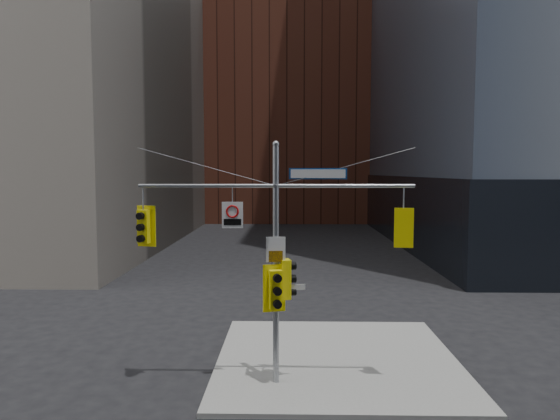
{
  "coord_description": "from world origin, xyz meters",
  "views": [
    {
      "loc": [
        0.41,
        -12.44,
        6.42
      ],
      "look_at": [
        0.12,
        2.0,
        5.3
      ],
      "focal_mm": 32.0,
      "sensor_mm": 36.0,
      "label": 1
    }
  ],
  "objects_px": {
    "traffic_light_pole_side": "(287,279)",
    "regulatory_sign_arm": "(232,214)",
    "street_sign_blade": "(318,174)",
    "signal_assembly": "(276,240)",
    "traffic_light_west_arm": "(144,227)",
    "traffic_light_pole_front": "(276,289)",
    "traffic_light_east_arm": "(403,227)"
  },
  "relations": [
    {
      "from": "traffic_light_east_arm",
      "to": "traffic_light_pole_front",
      "type": "distance_m",
      "value": 4.12
    },
    {
      "from": "traffic_light_pole_side",
      "to": "traffic_light_pole_front",
      "type": "xyz_separation_m",
      "value": [
        -0.33,
        -0.29,
        -0.25
      ]
    },
    {
      "from": "signal_assembly",
      "to": "traffic_light_pole_side",
      "type": "height_order",
      "value": "signal_assembly"
    },
    {
      "from": "traffic_light_west_arm",
      "to": "traffic_light_pole_front",
      "type": "relative_size",
      "value": 0.87
    },
    {
      "from": "traffic_light_east_arm",
      "to": "regulatory_sign_arm",
      "type": "height_order",
      "value": "regulatory_sign_arm"
    },
    {
      "from": "traffic_light_east_arm",
      "to": "traffic_light_pole_front",
      "type": "xyz_separation_m",
      "value": [
        -3.7,
        -0.27,
        -1.79
      ]
    },
    {
      "from": "signal_assembly",
      "to": "traffic_light_west_arm",
      "type": "height_order",
      "value": "signal_assembly"
    },
    {
      "from": "regulatory_sign_arm",
      "to": "signal_assembly",
      "type": "bearing_deg",
      "value": -0.55
    },
    {
      "from": "signal_assembly",
      "to": "regulatory_sign_arm",
      "type": "distance_m",
      "value": 1.47
    },
    {
      "from": "signal_assembly",
      "to": "regulatory_sign_arm",
      "type": "height_order",
      "value": "signal_assembly"
    },
    {
      "from": "traffic_light_west_arm",
      "to": "traffic_light_pole_front",
      "type": "distance_m",
      "value": 4.28
    },
    {
      "from": "signal_assembly",
      "to": "traffic_light_east_arm",
      "type": "xyz_separation_m",
      "value": [
        3.7,
        0.0,
        0.38
      ]
    },
    {
      "from": "traffic_light_east_arm",
      "to": "regulatory_sign_arm",
      "type": "distance_m",
      "value": 4.97
    },
    {
      "from": "traffic_light_pole_front",
      "to": "signal_assembly",
      "type": "bearing_deg",
      "value": 74.68
    },
    {
      "from": "traffic_light_west_arm",
      "to": "street_sign_blade",
      "type": "xyz_separation_m",
      "value": [
        5.1,
        -0.01,
        1.55
      ]
    },
    {
      "from": "signal_assembly",
      "to": "traffic_light_west_arm",
      "type": "bearing_deg",
      "value": 179.81
    },
    {
      "from": "regulatory_sign_arm",
      "to": "street_sign_blade",
      "type": "bearing_deg",
      "value": -0.93
    },
    {
      "from": "traffic_light_east_arm",
      "to": "traffic_light_pole_front",
      "type": "relative_size",
      "value": 0.82
    },
    {
      "from": "traffic_light_west_arm",
      "to": "traffic_light_pole_side",
      "type": "height_order",
      "value": "traffic_light_west_arm"
    },
    {
      "from": "traffic_light_pole_front",
      "to": "regulatory_sign_arm",
      "type": "xyz_separation_m",
      "value": [
        -1.26,
        0.25,
        2.16
      ]
    },
    {
      "from": "traffic_light_pole_front",
      "to": "regulatory_sign_arm",
      "type": "bearing_deg",
      "value": 154.02
    },
    {
      "from": "traffic_light_pole_side",
      "to": "regulatory_sign_arm",
      "type": "xyz_separation_m",
      "value": [
        -1.59,
        -0.04,
        1.92
      ]
    },
    {
      "from": "traffic_light_pole_side",
      "to": "traffic_light_west_arm",
      "type": "bearing_deg",
      "value": 75.4
    },
    {
      "from": "traffic_light_west_arm",
      "to": "street_sign_blade",
      "type": "relative_size",
      "value": 0.73
    },
    {
      "from": "traffic_light_east_arm",
      "to": "street_sign_blade",
      "type": "height_order",
      "value": "street_sign_blade"
    },
    {
      "from": "traffic_light_west_arm",
      "to": "traffic_light_pole_front",
      "type": "xyz_separation_m",
      "value": [
        3.88,
        -0.28,
        -1.79
      ]
    },
    {
      "from": "signal_assembly",
      "to": "traffic_light_west_arm",
      "type": "xyz_separation_m",
      "value": [
        -3.88,
        0.01,
        0.38
      ]
    },
    {
      "from": "traffic_light_pole_side",
      "to": "street_sign_blade",
      "type": "xyz_separation_m",
      "value": [
        0.89,
        -0.02,
        3.09
      ]
    },
    {
      "from": "traffic_light_west_arm",
      "to": "traffic_light_pole_front",
      "type": "bearing_deg",
      "value": 8.68
    },
    {
      "from": "traffic_light_pole_front",
      "to": "street_sign_blade",
      "type": "bearing_deg",
      "value": -2.48
    },
    {
      "from": "traffic_light_east_arm",
      "to": "signal_assembly",
      "type": "bearing_deg",
      "value": 6.02
    },
    {
      "from": "traffic_light_west_arm",
      "to": "street_sign_blade",
      "type": "bearing_deg",
      "value": 12.69
    }
  ]
}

